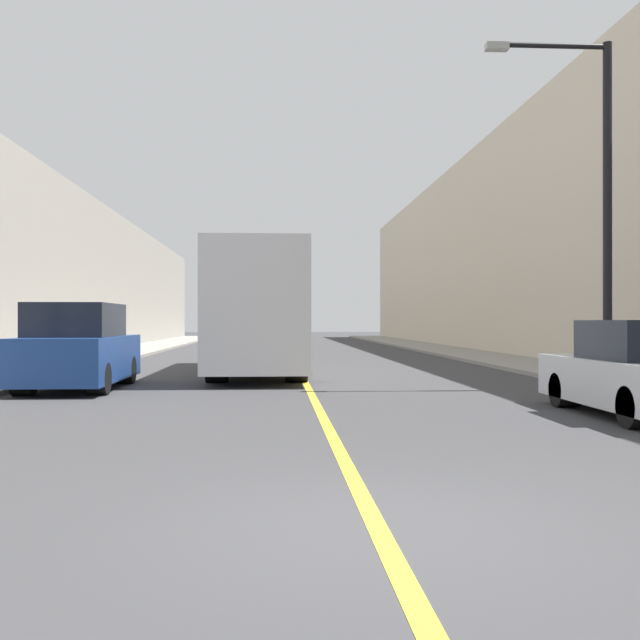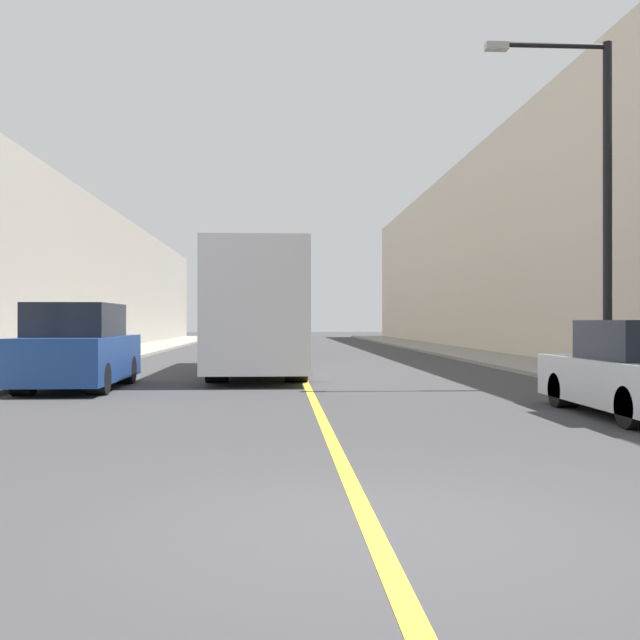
# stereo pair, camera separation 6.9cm
# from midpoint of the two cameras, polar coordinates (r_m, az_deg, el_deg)

# --- Properties ---
(ground_plane) EXTENTS (200.00, 200.00, 0.00)m
(ground_plane) POSITION_cam_midpoint_polar(r_m,az_deg,el_deg) (5.82, 4.04, -15.51)
(ground_plane) COLOR #38383A
(sidewalk_left) EXTENTS (2.97, 72.00, 0.13)m
(sidewalk_left) POSITION_cam_midpoint_polar(r_m,az_deg,el_deg) (36.30, -14.77, -2.42)
(sidewalk_left) COLOR gray
(sidewalk_left) RESTS_ON ground
(sidewalk_right) EXTENTS (2.97, 72.00, 0.13)m
(sidewalk_right) POSITION_cam_midpoint_polar(r_m,az_deg,el_deg) (36.62, 10.13, -2.40)
(sidewalk_right) COLOR gray
(sidewalk_right) RESTS_ON ground
(building_row_left) EXTENTS (4.00, 72.00, 7.43)m
(building_row_left) POSITION_cam_midpoint_polar(r_m,az_deg,el_deg) (37.18, -20.05, 3.27)
(building_row_left) COLOR gray
(building_row_left) RESTS_ON ground
(building_row_right) EXTENTS (4.00, 72.00, 10.41)m
(building_row_right) POSITION_cam_midpoint_polar(r_m,az_deg,el_deg) (37.73, 15.31, 5.49)
(building_row_right) COLOR beige
(building_row_right) RESTS_ON ground
(road_center_line) EXTENTS (0.16, 72.00, 0.01)m
(road_center_line) POSITION_cam_midpoint_polar(r_m,az_deg,el_deg) (35.61, -2.26, -2.56)
(road_center_line) COLOR gold
(road_center_line) RESTS_ON ground
(bus) EXTENTS (2.55, 10.77, 3.53)m
(bus) POSITION_cam_midpoint_polar(r_m,az_deg,el_deg) (22.26, -4.71, 0.78)
(bus) COLOR silver
(bus) RESTS_ON ground
(parked_suv_left) EXTENTS (1.95, 4.60, 1.94)m
(parked_suv_left) POSITION_cam_midpoint_polar(r_m,az_deg,el_deg) (17.81, -18.06, -2.17)
(parked_suv_left) COLOR navy
(parked_suv_left) RESTS_ON ground
(street_lamp_right) EXTENTS (2.87, 0.24, 7.67)m
(street_lamp_right) POSITION_cam_midpoint_polar(r_m,az_deg,el_deg) (18.06, 20.19, 9.42)
(street_lamp_right) COLOR black
(street_lamp_right) RESTS_ON sidewalk_right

